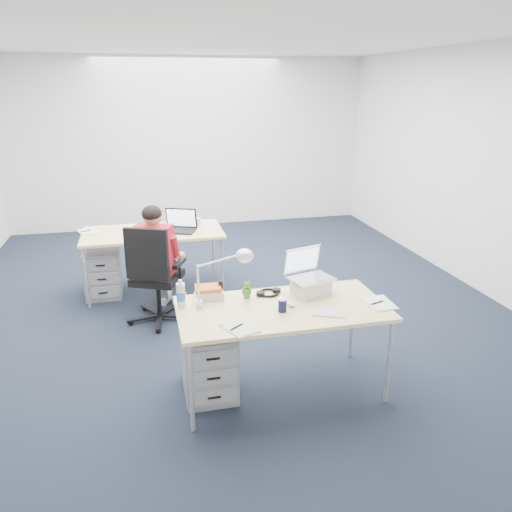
{
  "coord_description": "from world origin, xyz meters",
  "views": [
    {
      "loc": [
        -0.87,
        -5.06,
        2.34
      ],
      "look_at": [
        0.12,
        -0.85,
        0.85
      ],
      "focal_mm": 35.0,
      "sensor_mm": 36.0,
      "label": 1
    }
  ],
  "objects_px": {
    "seated_person": "(160,260)",
    "drawer_pedestal_far": "(103,272)",
    "cordless_phone": "(221,289)",
    "dark_laptop": "(178,220)",
    "water_bottle": "(181,293)",
    "bear_figurine": "(247,290)",
    "desk_near": "(282,312)",
    "headphones": "(269,292)",
    "office_chair": "(157,294)",
    "silver_laptop": "(311,273)",
    "drawer_pedestal_near": "(209,362)",
    "can_koozie": "(282,305)",
    "far_cup": "(198,222)",
    "wireless_keyboard": "(328,314)",
    "computer_mouse": "(291,304)",
    "desk_far": "(153,235)",
    "book_stack": "(209,292)",
    "sunglasses": "(319,292)",
    "desk_lamp": "(216,277)"
  },
  "relations": [
    {
      "from": "seated_person",
      "to": "drawer_pedestal_far",
      "type": "height_order",
      "value": "seated_person"
    },
    {
      "from": "cordless_phone",
      "to": "dark_laptop",
      "type": "bearing_deg",
      "value": 108.55
    },
    {
      "from": "water_bottle",
      "to": "bear_figurine",
      "type": "distance_m",
      "value": 0.53
    },
    {
      "from": "desk_near",
      "to": "headphones",
      "type": "bearing_deg",
      "value": 98.41
    },
    {
      "from": "drawer_pedestal_far",
      "to": "bear_figurine",
      "type": "height_order",
      "value": "bear_figurine"
    },
    {
      "from": "office_chair",
      "to": "water_bottle",
      "type": "xyz_separation_m",
      "value": [
        0.15,
        -1.3,
        0.54
      ]
    },
    {
      "from": "bear_figurine",
      "to": "silver_laptop",
      "type": "bearing_deg",
      "value": -7.68
    },
    {
      "from": "drawer_pedestal_near",
      "to": "cordless_phone",
      "type": "distance_m",
      "value": 0.58
    },
    {
      "from": "can_koozie",
      "to": "far_cup",
      "type": "distance_m",
      "value": 2.54
    },
    {
      "from": "headphones",
      "to": "silver_laptop",
      "type": "bearing_deg",
      "value": -26.68
    },
    {
      "from": "wireless_keyboard",
      "to": "dark_laptop",
      "type": "height_order",
      "value": "dark_laptop"
    },
    {
      "from": "silver_laptop",
      "to": "computer_mouse",
      "type": "relative_size",
      "value": 3.94
    },
    {
      "from": "drawer_pedestal_far",
      "to": "cordless_phone",
      "type": "bearing_deg",
      "value": -62.61
    },
    {
      "from": "drawer_pedestal_far",
      "to": "water_bottle",
      "type": "xyz_separation_m",
      "value": [
        0.74,
        -2.17,
        0.56
      ]
    },
    {
      "from": "desk_far",
      "to": "wireless_keyboard",
      "type": "bearing_deg",
      "value": -65.18
    },
    {
      "from": "seated_person",
      "to": "drawer_pedestal_near",
      "type": "bearing_deg",
      "value": -57.05
    },
    {
      "from": "drawer_pedestal_far",
      "to": "book_stack",
      "type": "xyz_separation_m",
      "value": [
        0.96,
        -2.06,
        0.5
      ]
    },
    {
      "from": "desk_near",
      "to": "computer_mouse",
      "type": "xyz_separation_m",
      "value": [
        0.07,
        0.0,
        0.06
      ]
    },
    {
      "from": "computer_mouse",
      "to": "can_koozie",
      "type": "distance_m",
      "value": 0.12
    },
    {
      "from": "wireless_keyboard",
      "to": "office_chair",
      "type": "bearing_deg",
      "value": 147.69
    },
    {
      "from": "drawer_pedestal_far",
      "to": "computer_mouse",
      "type": "relative_size",
      "value": 6.0
    },
    {
      "from": "can_koozie",
      "to": "water_bottle",
      "type": "xyz_separation_m",
      "value": [
        -0.73,
        0.26,
        0.06
      ]
    },
    {
      "from": "silver_laptop",
      "to": "sunglasses",
      "type": "xyz_separation_m",
      "value": [
        0.07,
        -0.0,
        -0.17
      ]
    },
    {
      "from": "wireless_keyboard",
      "to": "far_cup",
      "type": "distance_m",
      "value": 2.72
    },
    {
      "from": "seated_person",
      "to": "can_koozie",
      "type": "relative_size",
      "value": 11.57
    },
    {
      "from": "can_koozie",
      "to": "dark_laptop",
      "type": "height_order",
      "value": "dark_laptop"
    },
    {
      "from": "desk_far",
      "to": "sunglasses",
      "type": "distance_m",
      "value": 2.5
    },
    {
      "from": "drawer_pedestal_near",
      "to": "desk_lamp",
      "type": "xyz_separation_m",
      "value": [
        0.09,
        0.05,
        0.69
      ]
    },
    {
      "from": "computer_mouse",
      "to": "book_stack",
      "type": "xyz_separation_m",
      "value": [
        -0.59,
        0.3,
        0.03
      ]
    },
    {
      "from": "cordless_phone",
      "to": "dark_laptop",
      "type": "height_order",
      "value": "dark_laptop"
    },
    {
      "from": "drawer_pedestal_far",
      "to": "silver_laptop",
      "type": "bearing_deg",
      "value": -50.55
    },
    {
      "from": "bear_figurine",
      "to": "desk_lamp",
      "type": "xyz_separation_m",
      "value": [
        -0.25,
        -0.08,
        0.16
      ]
    },
    {
      "from": "computer_mouse",
      "to": "book_stack",
      "type": "relative_size",
      "value": 0.42
    },
    {
      "from": "drawer_pedestal_far",
      "to": "dark_laptop",
      "type": "bearing_deg",
      "value": -5.36
    },
    {
      "from": "dark_laptop",
      "to": "far_cup",
      "type": "height_order",
      "value": "dark_laptop"
    },
    {
      "from": "headphones",
      "to": "book_stack",
      "type": "bearing_deg",
      "value": 161.86
    },
    {
      "from": "silver_laptop",
      "to": "wireless_keyboard",
      "type": "relative_size",
      "value": 1.45
    },
    {
      "from": "computer_mouse",
      "to": "wireless_keyboard",
      "type": "bearing_deg",
      "value": -54.46
    },
    {
      "from": "wireless_keyboard",
      "to": "bear_figurine",
      "type": "xyz_separation_m",
      "value": [
        -0.52,
        0.44,
        0.06
      ]
    },
    {
      "from": "cordless_phone",
      "to": "can_koozie",
      "type": "bearing_deg",
      "value": -29.73
    },
    {
      "from": "desk_near",
      "to": "sunglasses",
      "type": "distance_m",
      "value": 0.41
    },
    {
      "from": "drawer_pedestal_far",
      "to": "can_koozie",
      "type": "xyz_separation_m",
      "value": [
        1.46,
        -2.43,
        0.51
      ]
    },
    {
      "from": "drawer_pedestal_far",
      "to": "dark_laptop",
      "type": "distance_m",
      "value": 1.07
    },
    {
      "from": "office_chair",
      "to": "cordless_phone",
      "type": "distance_m",
      "value": 1.37
    },
    {
      "from": "seated_person",
      "to": "cordless_phone",
      "type": "relative_size",
      "value": 9.18
    },
    {
      "from": "seated_person",
      "to": "sunglasses",
      "type": "relative_size",
      "value": 10.26
    },
    {
      "from": "desk_near",
      "to": "silver_laptop",
      "type": "relative_size",
      "value": 4.43
    },
    {
      "from": "drawer_pedestal_far",
      "to": "can_koozie",
      "type": "height_order",
      "value": "can_koozie"
    },
    {
      "from": "sunglasses",
      "to": "desk_lamp",
      "type": "distance_m",
      "value": 0.87
    },
    {
      "from": "wireless_keyboard",
      "to": "far_cup",
      "type": "bearing_deg",
      "value": 126.16
    }
  ]
}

